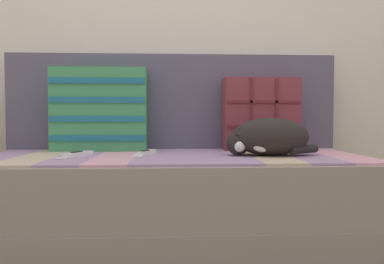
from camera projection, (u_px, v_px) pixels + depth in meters
name	position (u px, v px, depth m)	size (l,w,h in m)	color
ground_plane	(174.00, 258.00, 1.53)	(14.00, 14.00, 0.00)	#7A6651
couch	(174.00, 201.00, 1.66)	(1.71, 0.81, 0.41)	gray
sofa_backrest	(173.00, 102.00, 1.98)	(1.68, 0.14, 0.49)	#514C60
throw_pillow_quilted	(261.00, 114.00, 1.86)	(0.37, 0.14, 0.36)	brown
throw_pillow_striped	(100.00, 110.00, 1.82)	(0.45, 0.14, 0.40)	#3D8956
sleeping_cat	(267.00, 138.00, 1.58)	(0.40, 0.20, 0.16)	black
game_remote_near	(146.00, 153.00, 1.60)	(0.11, 0.21, 0.02)	white
game_remote_far	(77.00, 154.00, 1.54)	(0.12, 0.20, 0.02)	white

